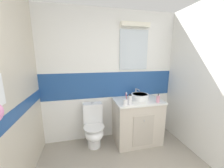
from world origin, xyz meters
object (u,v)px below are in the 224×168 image
(toilet, at_px, (94,127))
(toothbrush_cup, at_px, (126,102))
(mouthwash_bottle, at_px, (130,100))
(soap_dispenser, at_px, (158,99))
(sink_basin, at_px, (140,96))

(toilet, bearing_deg, toothbrush_cup, -25.13)
(toilet, distance_m, toothbrush_cup, 0.79)
(toothbrush_cup, relative_size, mouthwash_bottle, 1.23)
(soap_dispenser, xyz_separation_m, mouthwash_bottle, (-0.52, 0.01, 0.02))
(sink_basin, xyz_separation_m, toilet, (-0.89, 0.02, -0.53))
(toilet, relative_size, mouthwash_bottle, 4.51)
(sink_basin, height_order, mouthwash_bottle, mouthwash_bottle)
(sink_basin, distance_m, toothbrush_cup, 0.43)
(sink_basin, xyz_separation_m, mouthwash_bottle, (-0.28, -0.22, 0.03))
(toothbrush_cup, xyz_separation_m, soap_dispenser, (0.60, -0.01, 0.00))
(mouthwash_bottle, bearing_deg, sink_basin, 38.34)
(toothbrush_cup, height_order, soap_dispenser, toothbrush_cup)
(sink_basin, bearing_deg, toilet, 178.69)
(soap_dispenser, height_order, mouthwash_bottle, mouthwash_bottle)
(sink_basin, bearing_deg, toothbrush_cup, -147.98)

